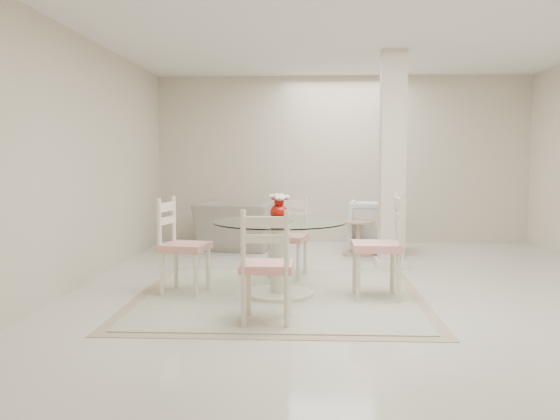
{
  "coord_description": "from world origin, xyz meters",
  "views": [
    {
      "loc": [
        -0.56,
        -6.18,
        1.37
      ],
      "look_at": [
        -0.84,
        -0.19,
        0.85
      ],
      "focal_mm": 38.0,
      "sensor_mm": 36.0,
      "label": 1
    }
  ],
  "objects_px": {
    "red_vase": "(279,208)",
    "column": "(392,160)",
    "dining_chair_west": "(179,238)",
    "dining_chair_south": "(266,258)",
    "armchair_white": "(378,225)",
    "dining_table": "(279,258)",
    "side_table": "(358,239)",
    "dining_chair_east": "(384,237)",
    "recliner_taupe": "(236,226)",
    "dining_chair_north": "(289,231)"
  },
  "relations": [
    {
      "from": "dining_table",
      "to": "dining_chair_north",
      "type": "height_order",
      "value": "dining_chair_north"
    },
    {
      "from": "column",
      "to": "dining_chair_west",
      "type": "bearing_deg",
      "value": -145.42
    },
    {
      "from": "dining_chair_south",
      "to": "armchair_white",
      "type": "relative_size",
      "value": 1.27
    },
    {
      "from": "dining_table",
      "to": "dining_chair_north",
      "type": "distance_m",
      "value": 1.03
    },
    {
      "from": "dining_chair_south",
      "to": "side_table",
      "type": "relative_size",
      "value": 2.17
    },
    {
      "from": "dining_chair_south",
      "to": "armchair_white",
      "type": "distance_m",
      "value": 4.25
    },
    {
      "from": "dining_chair_east",
      "to": "dining_chair_west",
      "type": "bearing_deg",
      "value": -93.46
    },
    {
      "from": "recliner_taupe",
      "to": "dining_chair_north",
      "type": "bearing_deg",
      "value": 123.4
    },
    {
      "from": "column",
      "to": "dining_chair_north",
      "type": "bearing_deg",
      "value": -151.88
    },
    {
      "from": "dining_chair_west",
      "to": "side_table",
      "type": "height_order",
      "value": "dining_chair_west"
    },
    {
      "from": "column",
      "to": "dining_chair_east",
      "type": "relative_size",
      "value": 2.33
    },
    {
      "from": "dining_table",
      "to": "dining_chair_north",
      "type": "xyz_separation_m",
      "value": [
        0.07,
        1.01,
        0.16
      ]
    },
    {
      "from": "dining_chair_south",
      "to": "dining_chair_north",
      "type": "bearing_deg",
      "value": -92.37
    },
    {
      "from": "dining_chair_south",
      "to": "armchair_white",
      "type": "bearing_deg",
      "value": -107.85
    },
    {
      "from": "dining_chair_west",
      "to": "dining_chair_south",
      "type": "relative_size",
      "value": 1.02
    },
    {
      "from": "dining_table",
      "to": "armchair_white",
      "type": "xyz_separation_m",
      "value": [
        1.33,
        3.0,
        -0.0
      ]
    },
    {
      "from": "dining_chair_east",
      "to": "dining_table",
      "type": "bearing_deg",
      "value": -93.09
    },
    {
      "from": "dining_chair_north",
      "to": "recliner_taupe",
      "type": "height_order",
      "value": "dining_chair_north"
    },
    {
      "from": "dining_chair_east",
      "to": "recliner_taupe",
      "type": "bearing_deg",
      "value": -149.79
    },
    {
      "from": "dining_chair_east",
      "to": "side_table",
      "type": "xyz_separation_m",
      "value": [
        -0.02,
        2.67,
        -0.38
      ]
    },
    {
      "from": "dining_table",
      "to": "recliner_taupe",
      "type": "height_order",
      "value": "dining_table"
    },
    {
      "from": "dining_chair_east",
      "to": "dining_chair_north",
      "type": "relative_size",
      "value": 1.13
    },
    {
      "from": "red_vase",
      "to": "dining_chair_west",
      "type": "xyz_separation_m",
      "value": [
        -1.02,
        0.07,
        -0.32
      ]
    },
    {
      "from": "column",
      "to": "red_vase",
      "type": "bearing_deg",
      "value": -128.32
    },
    {
      "from": "dining_chair_west",
      "to": "red_vase",
      "type": "bearing_deg",
      "value": -83.35
    },
    {
      "from": "red_vase",
      "to": "column",
      "type": "bearing_deg",
      "value": 51.68
    },
    {
      "from": "red_vase",
      "to": "dining_chair_west",
      "type": "relative_size",
      "value": 0.25
    },
    {
      "from": "red_vase",
      "to": "side_table",
      "type": "relative_size",
      "value": 0.55
    },
    {
      "from": "dining_table",
      "to": "dining_chair_west",
      "type": "xyz_separation_m",
      "value": [
        -1.02,
        0.07,
        0.19
      ]
    },
    {
      "from": "dining_chair_west",
      "to": "armchair_white",
      "type": "height_order",
      "value": "dining_chair_west"
    },
    {
      "from": "column",
      "to": "dining_chair_north",
      "type": "xyz_separation_m",
      "value": [
        -1.27,
        -0.68,
        -0.81
      ]
    },
    {
      "from": "dining_table",
      "to": "side_table",
      "type": "xyz_separation_m",
      "value": [
        1.0,
        2.61,
        -0.16
      ]
    },
    {
      "from": "red_vase",
      "to": "recliner_taupe",
      "type": "xyz_separation_m",
      "value": [
        -0.8,
        3.06,
        -0.53
      ]
    },
    {
      "from": "dining_table",
      "to": "red_vase",
      "type": "height_order",
      "value": "red_vase"
    },
    {
      "from": "dining_chair_south",
      "to": "column",
      "type": "bearing_deg",
      "value": -116.05
    },
    {
      "from": "dining_table",
      "to": "red_vase",
      "type": "bearing_deg",
      "value": -18.43
    },
    {
      "from": "red_vase",
      "to": "dining_chair_east",
      "type": "height_order",
      "value": "dining_chair_east"
    },
    {
      "from": "red_vase",
      "to": "side_table",
      "type": "distance_m",
      "value": 2.88
    },
    {
      "from": "side_table",
      "to": "dining_chair_south",
      "type": "bearing_deg",
      "value": -106.24
    },
    {
      "from": "column",
      "to": "recliner_taupe",
      "type": "height_order",
      "value": "column"
    },
    {
      "from": "recliner_taupe",
      "to": "armchair_white",
      "type": "bearing_deg",
      "value": -171.11
    },
    {
      "from": "dining_chair_east",
      "to": "recliner_taupe",
      "type": "relative_size",
      "value": 1.05
    },
    {
      "from": "column",
      "to": "recliner_taupe",
      "type": "xyz_separation_m",
      "value": [
        -2.13,
        1.37,
        -0.99
      ]
    },
    {
      "from": "column",
      "to": "armchair_white",
      "type": "height_order",
      "value": "column"
    },
    {
      "from": "column",
      "to": "side_table",
      "type": "xyz_separation_m",
      "value": [
        -0.34,
        0.92,
        -1.12
      ]
    },
    {
      "from": "dining_chair_north",
      "to": "dining_chair_south",
      "type": "height_order",
      "value": "dining_chair_south"
    },
    {
      "from": "armchair_white",
      "to": "dining_chair_south",
      "type": "bearing_deg",
      "value": 80.03
    },
    {
      "from": "dining_table",
      "to": "side_table",
      "type": "height_order",
      "value": "dining_table"
    },
    {
      "from": "armchair_white",
      "to": "recliner_taupe",
      "type": "bearing_deg",
      "value": 7.41
    },
    {
      "from": "dining_chair_north",
      "to": "dining_chair_south",
      "type": "bearing_deg",
      "value": -80.15
    }
  ]
}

